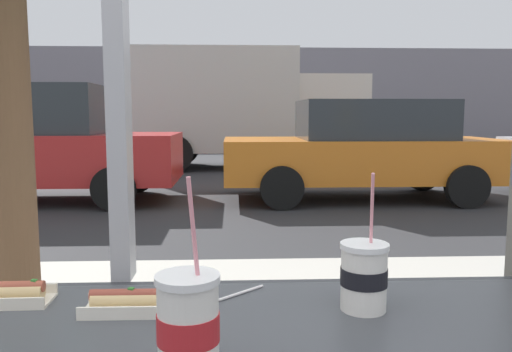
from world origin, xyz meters
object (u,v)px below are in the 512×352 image
soda_cup_left (364,275)px  box_truck (235,105)px  parked_car_red (37,144)px  parked_car_orange (364,149)px  soda_cup_right (188,326)px  hotdog_tray_near (144,301)px

soda_cup_left → box_truck: (-0.22, 12.17, 0.59)m
parked_car_red → parked_car_orange: 5.21m
parked_car_orange → box_truck: size_ratio=0.71×
soda_cup_right → hotdog_tray_near: size_ratio=1.26×
soda_cup_right → hotdog_tray_near: (-0.12, 0.29, -0.07)m
hotdog_tray_near → box_truck: box_truck is taller
soda_cup_left → box_truck: box_truck is taller
parked_car_red → box_truck: box_truck is taller
hotdog_tray_near → parked_car_orange: 7.46m
parked_car_red → parked_car_orange: bearing=-0.0°
soda_cup_left → parked_car_orange: (1.84, 7.10, -0.20)m
hotdog_tray_near → parked_car_red: size_ratio=0.06×
parked_car_red → soda_cup_right: bearing=-67.8°
soda_cup_right → parked_car_red: size_ratio=0.08×
soda_cup_right → hotdog_tray_near: 0.33m
soda_cup_left → soda_cup_right: 0.46m
box_truck → hotdog_tray_near: bearing=-91.2°
parked_car_orange → soda_cup_left: bearing=-104.5°
parked_car_red → parked_car_orange: (5.21, -0.00, -0.09)m
soda_cup_right → soda_cup_left: bearing=38.6°
hotdog_tray_near → soda_cup_right: bearing=-67.5°
parked_car_orange → soda_cup_right: bearing=-106.6°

